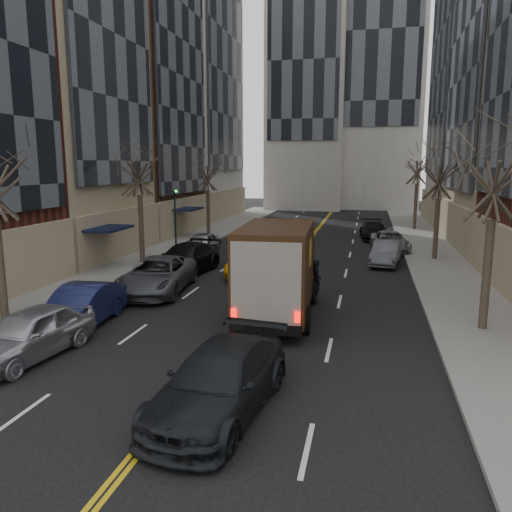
{
  "coord_description": "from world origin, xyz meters",
  "views": [
    {
      "loc": [
        4.57,
        -7.75,
        6.02
      ],
      "look_at": [
        0.03,
        12.46,
        2.2
      ],
      "focal_mm": 35.0,
      "sensor_mm": 36.0,
      "label": 1
    }
  ],
  "objects_px": {
    "ups_truck": "(278,271)",
    "taxi": "(257,263)",
    "pedestrian": "(316,281)",
    "observer_sedan": "(220,381)"
  },
  "relations": [
    {
      "from": "observer_sedan",
      "to": "pedestrian",
      "type": "bearing_deg",
      "value": 90.14
    },
    {
      "from": "ups_truck",
      "to": "taxi",
      "type": "bearing_deg",
      "value": 105.48
    },
    {
      "from": "ups_truck",
      "to": "pedestrian",
      "type": "bearing_deg",
      "value": 60.9
    },
    {
      "from": "observer_sedan",
      "to": "ups_truck",
      "type": "bearing_deg",
      "value": 96.99
    },
    {
      "from": "observer_sedan",
      "to": "pedestrian",
      "type": "height_order",
      "value": "pedestrian"
    },
    {
      "from": "taxi",
      "to": "pedestrian",
      "type": "relative_size",
      "value": 2.7
    },
    {
      "from": "ups_truck",
      "to": "pedestrian",
      "type": "distance_m",
      "value": 3.04
    },
    {
      "from": "taxi",
      "to": "ups_truck",
      "type": "bearing_deg",
      "value": -63.96
    },
    {
      "from": "observer_sedan",
      "to": "pedestrian",
      "type": "xyz_separation_m",
      "value": [
        1.27,
        10.54,
        0.15
      ]
    },
    {
      "from": "ups_truck",
      "to": "pedestrian",
      "type": "xyz_separation_m",
      "value": [
        1.27,
        2.6,
        -0.94
      ]
    }
  ]
}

